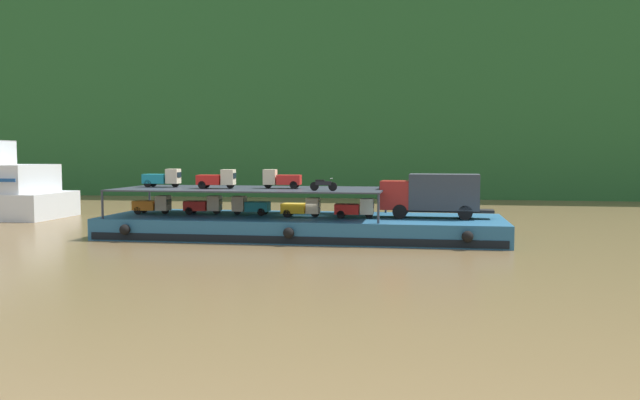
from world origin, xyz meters
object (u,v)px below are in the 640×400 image
object	(u,v)px
mini_truck_upper_mid	(217,179)
mini_truck_upper_fore	(281,179)
mini_truck_upper_stern	(163,178)
motorcycle_upper_port	(323,184)
cargo_barge	(302,227)
mini_truck_lower_mid	(250,206)
mini_truck_lower_bow	(355,208)
mini_truck_lower_aft	(204,205)
mini_truck_lower_stern	(153,205)
covered_lorry	(433,194)
mini_truck_lower_fore	(302,207)

from	to	relation	value
mini_truck_upper_mid	mini_truck_upper_fore	distance (m)	4.67
mini_truck_upper_stern	motorcycle_upper_port	xyz separation A→B (m)	(12.75, -2.87, -0.26)
cargo_barge	mini_truck_lower_mid	world-z (taller)	mini_truck_lower_mid
mini_truck_upper_fore	mini_truck_lower_bow	bearing A→B (deg)	-7.50
mini_truck_lower_aft	mini_truck_lower_bow	bearing A→B (deg)	-5.24
cargo_barge	mini_truck_lower_mid	xyz separation A→B (m)	(-3.97, 0.49, 1.44)
mini_truck_lower_stern	mini_truck_upper_fore	distance (m)	10.11
covered_lorry	mini_truck_lower_fore	bearing A→B (deg)	-174.61
mini_truck_upper_stern	mini_truck_lower_fore	bearing A→B (deg)	-5.42
mini_truck_upper_stern	mini_truck_upper_mid	xyz separation A→B (m)	(4.68, -1.21, 0.00)
mini_truck_upper_fore	motorcycle_upper_port	distance (m)	4.30
covered_lorry	mini_truck_upper_stern	world-z (taller)	mini_truck_upper_stern
cargo_barge	mini_truck_lower_stern	size ratio (longest dim) A/B	10.39
mini_truck_lower_aft	mini_truck_lower_mid	xyz separation A→B (m)	(3.61, -0.03, 0.00)
mini_truck_lower_fore	mini_truck_upper_stern	world-z (taller)	mini_truck_upper_stern
mini_truck_lower_mid	mini_truck_upper_stern	bearing A→B (deg)	179.66
mini_truck_lower_mid	mini_truck_lower_bow	size ratio (longest dim) A/B	0.99
mini_truck_lower_mid	mini_truck_upper_mid	distance (m)	3.16
mini_truck_lower_stern	mini_truck_lower_fore	distance (m)	11.54
mini_truck_lower_fore	mini_truck_upper_fore	world-z (taller)	mini_truck_upper_fore
covered_lorry	mini_truck_lower_fore	size ratio (longest dim) A/B	2.88
mini_truck_lower_mid	mini_truck_lower_bow	bearing A→B (deg)	-7.42
cargo_barge	mini_truck_lower_aft	bearing A→B (deg)	176.13
cargo_barge	mini_truck_lower_mid	size ratio (longest dim) A/B	10.41
mini_truck_lower_bow	motorcycle_upper_port	bearing A→B (deg)	-137.77
mini_truck_lower_mid	mini_truck_lower_bow	xyz separation A→B (m)	(7.90, -1.03, 0.00)
covered_lorry	mini_truck_lower_aft	xyz separation A→B (m)	(-16.88, 0.15, -1.00)
mini_truck_lower_stern	mini_truck_lower_aft	bearing A→B (deg)	5.91
cargo_barge	mini_truck_lower_bow	bearing A→B (deg)	-7.88
mini_truck_upper_fore	mini_truck_upper_mid	bearing A→B (deg)	-169.41
mini_truck_lower_mid	covered_lorry	bearing A→B (deg)	-0.53
mini_truck_lower_stern	mini_truck_upper_mid	distance (m)	5.74
cargo_barge	mini_truck_upper_fore	bearing A→B (deg)	173.50
mini_truck_upper_stern	mini_truck_upper_fore	xyz separation A→B (m)	(9.27, -0.35, 0.00)
covered_lorry	mini_truck_lower_fore	distance (m)	9.31
covered_lorry	mini_truck_lower_fore	world-z (taller)	covered_lorry
mini_truck_lower_stern	mini_truck_lower_aft	size ratio (longest dim) A/B	0.98
mini_truck_lower_mid	mini_truck_upper_mid	xyz separation A→B (m)	(-2.15, -1.17, 2.00)
covered_lorry	mini_truck_lower_mid	bearing A→B (deg)	179.47
mini_truck_lower_mid	mini_truck_lower_fore	bearing A→B (deg)	-13.77
mini_truck_upper_stern	mini_truck_upper_fore	distance (m)	9.28
mini_truck_lower_mid	mini_truck_upper_stern	distance (m)	7.12
covered_lorry	mini_truck_lower_stern	xyz separation A→B (m)	(-20.74, -0.25, -1.00)
cargo_barge	mini_truck_upper_stern	bearing A→B (deg)	177.21
cargo_barge	mini_truck_lower_stern	xyz separation A→B (m)	(-11.45, 0.11, 1.44)
mini_truck_lower_aft	mini_truck_lower_fore	distance (m)	7.73
mini_truck_lower_aft	cargo_barge	bearing A→B (deg)	-3.87
covered_lorry	mini_truck_lower_mid	distance (m)	13.31
motorcycle_upper_port	mini_truck_upper_stern	bearing A→B (deg)	167.32
mini_truck_lower_aft	mini_truck_upper_mid	world-z (taller)	mini_truck_upper_mid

